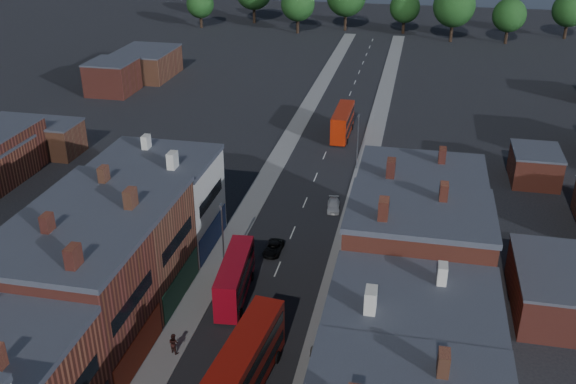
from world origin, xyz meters
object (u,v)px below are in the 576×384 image
at_px(bus_2, 343,122).
at_px(car_2, 273,248).
at_px(bus_0, 235,277).
at_px(ped_1, 174,343).
at_px(car_3, 333,205).
at_px(ped_3, 312,355).
at_px(bus_1, 246,362).

relative_size(bus_2, car_2, 2.74).
xyz_separation_m(bus_0, ped_1, (-2.85, -9.22, -1.19)).
distance_m(car_3, ped_3, 29.02).
distance_m(bus_0, ped_3, 12.39).
distance_m(bus_0, car_3, 21.76).
relative_size(bus_0, ped_3, 5.18).
xyz_separation_m(bus_0, car_3, (6.74, 20.62, -1.73)).
bearing_deg(car_2, bus_2, 87.35).
height_order(ped_1, ped_3, ped_1).
distance_m(car_2, ped_1, 18.77).
height_order(car_3, ped_1, ped_1).
height_order(bus_0, bus_2, bus_2).
distance_m(car_2, ped_3, 18.80).
height_order(bus_0, car_2, bus_0).
xyz_separation_m(bus_2, ped_1, (-7.29, -55.53, -1.36)).
bearing_deg(ped_3, ped_1, 69.77).
relative_size(bus_2, ped_3, 5.50).
relative_size(bus_1, ped_3, 6.13).
bearing_deg(bus_0, bus_1, -75.00).
height_order(bus_1, bus_2, bus_1).
bearing_deg(bus_0, ped_3, -47.54).
distance_m(bus_2, car_2, 37.49).
bearing_deg(ped_3, bus_1, 103.96).
distance_m(bus_0, bus_2, 46.52).
relative_size(bus_1, ped_1, 6.11).
bearing_deg(bus_2, bus_1, -89.44).
xyz_separation_m(bus_1, bus_2, (-0.00, 58.35, -0.24)).
bearing_deg(ped_1, bus_0, -83.62).
height_order(car_2, ped_3, ped_3).
bearing_deg(ped_1, bus_1, -177.60).
height_order(bus_1, ped_1, bus_1).
distance_m(bus_1, car_2, 21.29).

